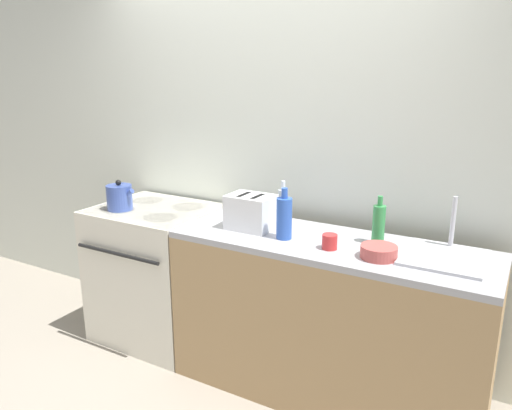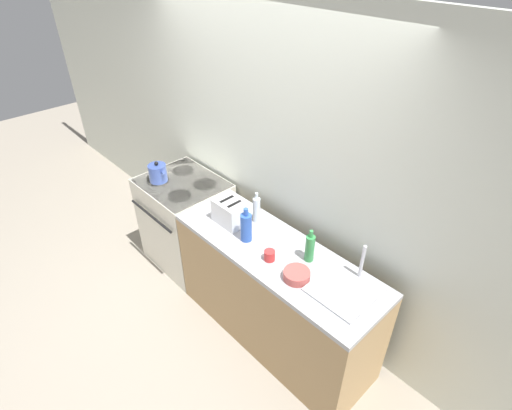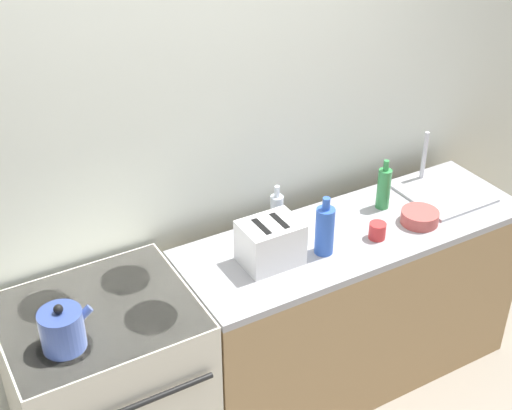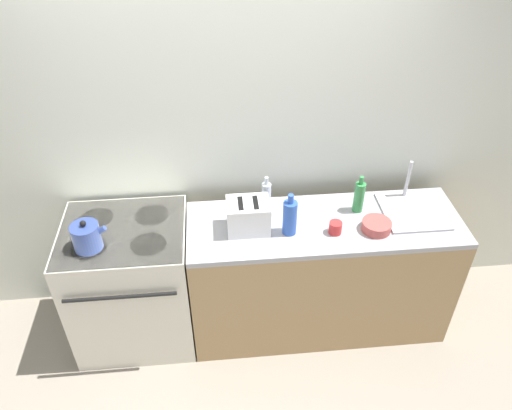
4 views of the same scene
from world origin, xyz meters
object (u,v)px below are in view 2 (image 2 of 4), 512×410
(cup_red, at_px, (270,255))
(kettle, at_px, (158,173))
(bottle_green, at_px, (310,248))
(stove, at_px, (186,221))
(bottle_blue, at_px, (246,227))
(bottle_clear, at_px, (257,209))
(bowl, at_px, (297,275))
(toaster, at_px, (231,212))

(cup_red, bearing_deg, kettle, 179.64)
(bottle_green, relative_size, cup_red, 3.29)
(stove, xyz_separation_m, cup_red, (1.31, -0.14, 0.49))
(bottle_green, bearing_deg, bottle_blue, -159.72)
(stove, distance_m, kettle, 0.58)
(kettle, height_order, bottle_clear, bottle_clear)
(bottle_blue, relative_size, bottle_clear, 1.06)
(bottle_clear, distance_m, bowl, 0.71)
(bottle_blue, height_order, cup_red, bottle_blue)
(toaster, distance_m, cup_red, 0.54)
(kettle, xyz_separation_m, bottle_blue, (1.20, 0.02, 0.04))
(kettle, relative_size, bottle_blue, 0.73)
(toaster, xyz_separation_m, cup_red, (0.53, -0.09, -0.06))
(bottle_blue, bearing_deg, stove, 173.77)
(stove, height_order, bowl, bowl)
(toaster, distance_m, bowl, 0.79)
(kettle, relative_size, cup_red, 2.63)
(stove, bearing_deg, bottle_clear, 6.61)
(bottle_clear, bearing_deg, bowl, -20.65)
(kettle, relative_size, bowl, 1.15)
(bottle_blue, bearing_deg, bottle_green, 20.28)
(stove, xyz_separation_m, bottle_blue, (1.03, -0.11, 0.57))
(toaster, distance_m, bottle_clear, 0.20)
(bottle_green, height_order, bowl, bottle_green)
(stove, height_order, bottle_green, bottle_green)
(bottle_green, height_order, bottle_blue, bottle_blue)
(toaster, distance_m, bottle_blue, 0.25)
(kettle, relative_size, bottle_clear, 0.78)
(bottle_green, bearing_deg, kettle, -173.32)
(kettle, distance_m, bowl, 1.74)
(bottle_clear, bearing_deg, bottle_green, -4.22)
(bottle_clear, bearing_deg, kettle, -167.53)
(bottle_green, xyz_separation_m, bottle_blue, (-0.47, -0.17, 0.01))
(toaster, xyz_separation_m, bottle_blue, (0.25, -0.06, 0.02))
(bottle_blue, relative_size, bowl, 1.57)
(kettle, height_order, bowl, kettle)
(kettle, bearing_deg, toaster, 4.83)
(bowl, bearing_deg, cup_red, -179.72)
(toaster, bearing_deg, bowl, -6.43)
(stove, height_order, bottle_blue, bottle_blue)
(stove, bearing_deg, toaster, -3.88)
(cup_red, bearing_deg, bowl, 0.28)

